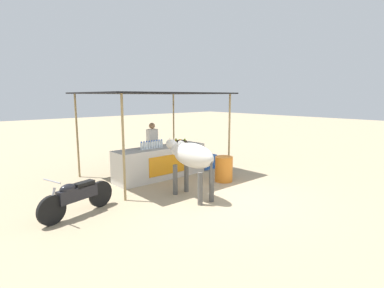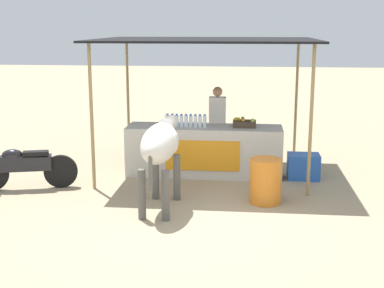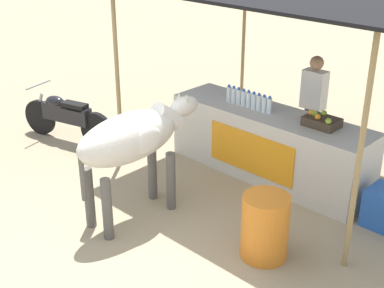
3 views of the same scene
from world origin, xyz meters
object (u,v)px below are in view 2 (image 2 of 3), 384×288
fruit_crate (244,123)px  water_barrel (265,181)px  vendor_behind_counter (217,125)px  cooler_box (303,166)px  motorcycle_parked (25,166)px  cow (161,145)px  stall_counter (204,151)px

fruit_crate → water_barrel: 1.82m
vendor_behind_counter → cooler_box: 2.00m
motorcycle_parked → water_barrel: bearing=-4.3°
fruit_crate → motorcycle_parked: bearing=-161.0°
motorcycle_parked → cow: bearing=-15.9°
vendor_behind_counter → cow: size_ratio=0.90×
fruit_crate → motorcycle_parked: 4.14m
stall_counter → cow: size_ratio=1.64×
cow → fruit_crate: bearing=58.1°
vendor_behind_counter → motorcycle_parked: size_ratio=0.94×
cow → motorcycle_parked: (-2.59, 0.74, -0.61)m
stall_counter → vendor_behind_counter: (0.21, 0.75, 0.37)m
water_barrel → motorcycle_parked: motorcycle_parked is taller
vendor_behind_counter → cow: 2.88m
water_barrel → cow: 1.84m
stall_counter → motorcycle_parked: 3.36m
vendor_behind_counter → water_barrel: bearing=-68.3°
cow → water_barrel: bearing=14.1°
cooler_box → motorcycle_parked: size_ratio=0.34×
fruit_crate → motorcycle_parked: size_ratio=0.25×
cow → motorcycle_parked: bearing=164.1°
fruit_crate → cooler_box: fruit_crate is taller
motorcycle_parked → vendor_behind_counter: bearing=31.6°
stall_counter → cooler_box: 1.93m
cooler_box → motorcycle_parked: 5.16m
vendor_behind_counter → motorcycle_parked: vendor_behind_counter is taller
stall_counter → cooler_box: stall_counter is taller
stall_counter → cow: 2.16m
fruit_crate → motorcycle_parked: fruit_crate is taller
vendor_behind_counter → fruit_crate: bearing=-51.4°
stall_counter → cooler_box: size_ratio=5.00×
water_barrel → motorcycle_parked: size_ratio=0.43×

